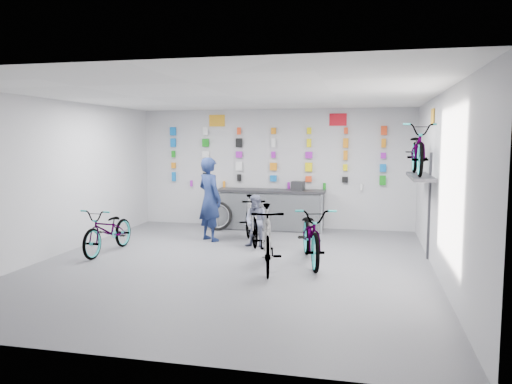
% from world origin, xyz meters
% --- Properties ---
extents(floor, '(8.00, 8.00, 0.00)m').
position_xyz_m(floor, '(0.00, 0.00, 0.00)').
color(floor, '#4F4F54').
rests_on(floor, ground).
extents(ceiling, '(8.00, 8.00, 0.00)m').
position_xyz_m(ceiling, '(0.00, 0.00, 3.00)').
color(ceiling, white).
rests_on(ceiling, wall_back).
extents(wall_back, '(7.00, 0.00, 7.00)m').
position_xyz_m(wall_back, '(0.00, 4.00, 1.50)').
color(wall_back, silver).
rests_on(wall_back, floor).
extents(wall_front, '(7.00, 0.00, 7.00)m').
position_xyz_m(wall_front, '(0.00, -4.00, 1.50)').
color(wall_front, silver).
rests_on(wall_front, floor).
extents(wall_left, '(0.00, 8.00, 8.00)m').
position_xyz_m(wall_left, '(-3.50, 0.00, 1.50)').
color(wall_left, silver).
rests_on(wall_left, floor).
extents(wall_right, '(0.00, 8.00, 8.00)m').
position_xyz_m(wall_right, '(3.50, 0.00, 1.50)').
color(wall_right, silver).
rests_on(wall_right, floor).
extents(counter, '(2.70, 0.66, 1.00)m').
position_xyz_m(counter, '(0.00, 3.54, 0.49)').
color(counter, black).
rests_on(counter, floor).
extents(merch_wall, '(5.55, 0.08, 1.56)m').
position_xyz_m(merch_wall, '(-0.05, 3.93, 1.79)').
color(merch_wall, '#0A64BB').
rests_on(merch_wall, wall_back).
extents(wall_bracket, '(0.39, 1.90, 2.00)m').
position_xyz_m(wall_bracket, '(3.33, 1.20, 1.46)').
color(wall_bracket, '#333338').
rests_on(wall_bracket, wall_right).
extents(sign_left, '(0.42, 0.02, 0.30)m').
position_xyz_m(sign_left, '(-1.50, 3.98, 2.72)').
color(sign_left, orange).
rests_on(sign_left, wall_back).
extents(sign_right, '(0.42, 0.02, 0.30)m').
position_xyz_m(sign_right, '(1.60, 3.98, 2.72)').
color(sign_right, red).
rests_on(sign_right, wall_back).
extents(sign_side, '(0.02, 0.40, 0.30)m').
position_xyz_m(sign_side, '(3.48, 1.20, 2.65)').
color(sign_side, orange).
rests_on(sign_side, wall_right).
extents(bike_left, '(0.65, 1.75, 0.91)m').
position_xyz_m(bike_left, '(-2.62, 0.32, 0.46)').
color(bike_left, gray).
rests_on(bike_left, floor).
extents(bike_center, '(0.92, 1.93, 1.12)m').
position_xyz_m(bike_center, '(0.69, -0.27, 0.56)').
color(bike_center, gray).
rests_on(bike_center, floor).
extents(bike_right, '(1.15, 2.12, 1.06)m').
position_xyz_m(bike_right, '(1.38, 0.39, 0.53)').
color(bike_right, gray).
rests_on(bike_right, floor).
extents(bike_service, '(1.07, 1.79, 1.04)m').
position_xyz_m(bike_service, '(-0.07, 1.80, 0.52)').
color(bike_service, gray).
rests_on(bike_service, floor).
extents(bike_wall, '(0.63, 1.80, 0.95)m').
position_xyz_m(bike_wall, '(3.25, 1.20, 2.05)').
color(bike_wall, gray).
rests_on(bike_wall, wall_bracket).
extents(clerk, '(0.81, 0.75, 1.85)m').
position_xyz_m(clerk, '(-1.05, 1.93, 0.92)').
color(clerk, '#15214A').
rests_on(clerk, floor).
extents(customer, '(0.61, 0.52, 1.10)m').
position_xyz_m(customer, '(0.12, 1.43, 0.55)').
color(customer, slate).
rests_on(customer, floor).
extents(spare_wheel, '(0.73, 0.24, 0.72)m').
position_xyz_m(spare_wheel, '(-1.25, 3.17, 0.35)').
color(spare_wheel, black).
rests_on(spare_wheel, floor).
extents(register, '(0.33, 0.34, 0.22)m').
position_xyz_m(register, '(0.69, 3.55, 1.11)').
color(register, black).
rests_on(register, counter).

